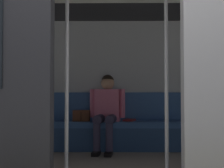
% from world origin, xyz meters
% --- Properties ---
extents(train_car, '(6.40, 2.67, 2.21)m').
position_xyz_m(train_car, '(0.08, -1.18, 1.47)').
color(train_car, silver).
rests_on(train_car, ground_plane).
extents(bench_seat, '(3.01, 0.44, 0.45)m').
position_xyz_m(bench_seat, '(0.00, -2.16, 0.34)').
color(bench_seat, '#38609E').
rests_on(bench_seat, ground_plane).
extents(person_seated, '(0.55, 0.71, 1.17)m').
position_xyz_m(person_seated, '(0.14, -2.11, 0.67)').
color(person_seated, pink).
rests_on(person_seated, ground_plane).
extents(handbag, '(0.26, 0.15, 0.17)m').
position_xyz_m(handbag, '(0.54, -2.19, 0.53)').
color(handbag, brown).
rests_on(handbag, bench_seat).
extents(book, '(0.22, 0.26, 0.03)m').
position_xyz_m(book, '(-0.21, -2.24, 0.46)').
color(book, '#B22D2D').
rests_on(book, bench_seat).
extents(grab_pole_door, '(0.04, 0.04, 2.07)m').
position_xyz_m(grab_pole_door, '(0.47, -0.37, 1.03)').
color(grab_pole_door, silver).
rests_on(grab_pole_door, ground_plane).
extents(grab_pole_far, '(0.04, 0.04, 2.07)m').
position_xyz_m(grab_pole_far, '(-0.47, -0.38, 1.03)').
color(grab_pole_far, silver).
rests_on(grab_pole_far, ground_plane).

